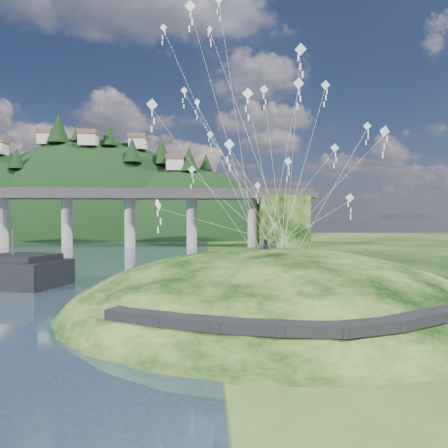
{
  "coord_description": "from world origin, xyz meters",
  "views": [
    {
      "loc": [
        2.18,
        -30.94,
        7.65
      ],
      "look_at": [
        4.0,
        6.0,
        7.0
      ],
      "focal_mm": 32.0,
      "sensor_mm": 36.0,
      "label": 1
    }
  ],
  "objects": [
    {
      "name": "grass_hill",
      "position": [
        8.0,
        2.0,
        -1.5
      ],
      "size": [
        36.0,
        32.0,
        13.0
      ],
      "color": "black",
      "rests_on": "ground"
    },
    {
      "name": "ground",
      "position": [
        0.0,
        0.0,
        0.0
      ],
      "size": [
        320.0,
        320.0,
        0.0
      ],
      "primitive_type": "plane",
      "color": "black",
      "rests_on": "ground"
    },
    {
      "name": "wooden_dock",
      "position": [
        -2.84,
        8.26,
        0.37
      ],
      "size": [
        12.04,
        2.97,
        0.85
      ],
      "color": "#352315",
      "rests_on": "ground"
    },
    {
      "name": "footpath",
      "position": [
        7.46,
        -9.74,
        2.08
      ],
      "size": [
        22.29,
        5.84,
        0.83
      ],
      "color": "black",
      "rests_on": "ground"
    },
    {
      "name": "far_ridge",
      "position": [
        -43.58,
        122.17,
        -7.44
      ],
      "size": [
        153.0,
        70.0,
        94.5
      ],
      "color": "black",
      "rests_on": "ground"
    },
    {
      "name": "kite_flyers",
      "position": [
        7.38,
        1.95,
        5.9
      ],
      "size": [
        1.62,
        0.94,
        1.89
      ],
      "color": "#252931",
      "rests_on": "ground"
    },
    {
      "name": "kite_swarm",
      "position": [
        5.84,
        2.79,
        16.62
      ],
      "size": [
        19.82,
        16.9,
        20.22
      ],
      "color": "white",
      "rests_on": "ground"
    },
    {
      "name": "bridge",
      "position": [
        -26.46,
        70.07,
        9.7
      ],
      "size": [
        160.0,
        11.0,
        15.0
      ],
      "color": "#2D2B2B",
      "rests_on": "ground"
    }
  ]
}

